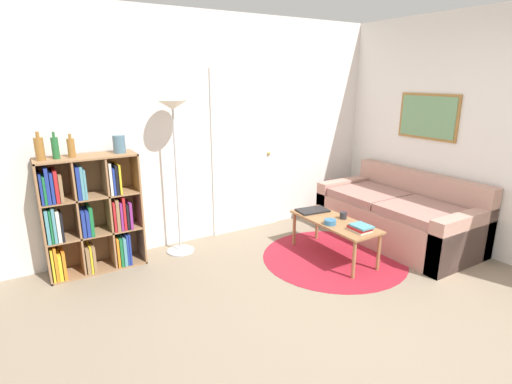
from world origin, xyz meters
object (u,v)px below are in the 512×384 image
object	(u,v)px
floor_lamp	(174,127)
bottle_left	(39,148)
couch	(400,216)
cup	(343,216)
laptop	(313,210)
bottle_middle	(55,148)
bottle_right	(71,147)
bowl	(330,222)
bookshelf	(89,216)
vase_on_shelf	(119,144)
coffee_table	(334,225)

from	to	relation	value
floor_lamp	bottle_left	size ratio (longest dim) A/B	6.46
couch	cup	world-z (taller)	couch
floor_lamp	laptop	xyz separation A→B (m)	(1.37, -0.64, -0.97)
floor_lamp	bottle_middle	size ratio (longest dim) A/B	6.76
couch	laptop	distance (m)	1.11
cup	bottle_right	world-z (taller)	bottle_right
couch	bowl	distance (m)	1.16
laptop	bottle_middle	xyz separation A→B (m)	(-2.49, 0.69, 0.85)
couch	floor_lamp	bearing A→B (deg)	156.85
bookshelf	floor_lamp	world-z (taller)	floor_lamp
cup	bottle_left	world-z (taller)	bottle_left
bottle_left	laptop	bearing A→B (deg)	-14.49
couch	bowl	bearing A→B (deg)	-178.10
cup	couch	bearing A→B (deg)	-1.19
cup	bowl	bearing A→B (deg)	-166.48
bottle_middle	cup	bearing A→B (deg)	-22.08
bowl	bottle_right	world-z (taller)	bottle_right
floor_lamp	bottle_right	bearing A→B (deg)	176.66
couch	bottle_right	size ratio (longest dim) A/B	8.34
bowl	vase_on_shelf	xyz separation A→B (m)	(-1.80, 1.12, 0.81)
couch	bowl	size ratio (longest dim) A/B	14.73
coffee_table	bottle_middle	distance (m)	2.85
couch	vase_on_shelf	distance (m)	3.29
floor_lamp	laptop	size ratio (longest dim) A/B	4.51
bottle_middle	vase_on_shelf	bearing A→B (deg)	0.78
couch	cup	distance (m)	0.93
vase_on_shelf	coffee_table	bearing A→B (deg)	-28.77
coffee_table	bottle_left	xyz separation A→B (m)	(-2.62, 1.04, 0.91)
floor_lamp	laptop	world-z (taller)	floor_lamp
bottle_left	vase_on_shelf	bearing A→B (deg)	1.44
bookshelf	bottle_left	xyz separation A→B (m)	(-0.35, -0.02, 0.71)
couch	vase_on_shelf	world-z (taller)	vase_on_shelf
bookshelf	bowl	distance (m)	2.43
bottle_left	bottle_middle	distance (m)	0.13
bowl	vase_on_shelf	bearing A→B (deg)	148.08
cup	bottle_right	distance (m)	2.81
laptop	bowl	xyz separation A→B (m)	(-0.12, -0.43, 0.02)
cup	floor_lamp	bearing A→B (deg)	145.93
bottle_right	bookshelf	bearing A→B (deg)	0.17
bowl	floor_lamp	bearing A→B (deg)	139.65
bowl	laptop	bearing A→B (deg)	74.69
couch	laptop	bearing A→B (deg)	159.21
bowl	coffee_table	bearing A→B (deg)	28.18
floor_lamp	bottle_right	world-z (taller)	floor_lamp
coffee_table	cup	xyz separation A→B (m)	(0.11, -0.01, 0.08)
couch	bottle_left	size ratio (longest dim) A/B	7.06
bookshelf	floor_lamp	size ratio (longest dim) A/B	0.70
coffee_table	vase_on_shelf	xyz separation A→B (m)	(-1.93, 1.06, 0.89)
bookshelf	vase_on_shelf	bearing A→B (deg)	0.19
coffee_table	laptop	distance (m)	0.37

